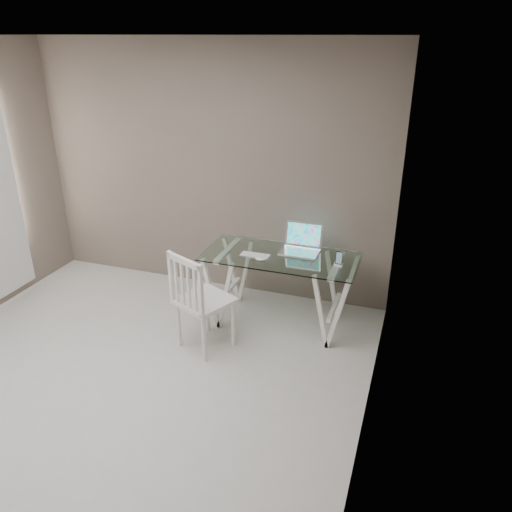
% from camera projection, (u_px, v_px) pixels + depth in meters
% --- Properties ---
extents(room, '(4.50, 4.52, 2.71)m').
position_uv_depth(room, '(63.00, 197.00, 3.33)').
color(room, '#B9B7B2').
rests_on(room, ground).
extents(desk, '(1.50, 0.70, 0.75)m').
position_uv_depth(desk, '(280.00, 289.00, 4.97)').
color(desk, silver).
rests_on(desk, ground).
extents(chair, '(0.59, 0.59, 0.98)m').
position_uv_depth(chair, '(198.00, 298.00, 4.48)').
color(chair, white).
rests_on(chair, ground).
extents(laptop, '(0.37, 0.33, 0.26)m').
position_uv_depth(laptop, '(301.00, 245.00, 4.92)').
color(laptop, silver).
rests_on(laptop, desk).
extents(keyboard, '(0.30, 0.13, 0.01)m').
position_uv_depth(keyboard, '(255.00, 255.00, 4.82)').
color(keyboard, silver).
rests_on(keyboard, desk).
extents(mouse, '(0.10, 0.06, 0.03)m').
position_uv_depth(mouse, '(260.00, 259.00, 4.72)').
color(mouse, white).
rests_on(mouse, desk).
extents(phone_dock, '(0.07, 0.07, 0.14)m').
position_uv_depth(phone_dock, '(339.00, 262.00, 4.60)').
color(phone_dock, white).
rests_on(phone_dock, desk).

